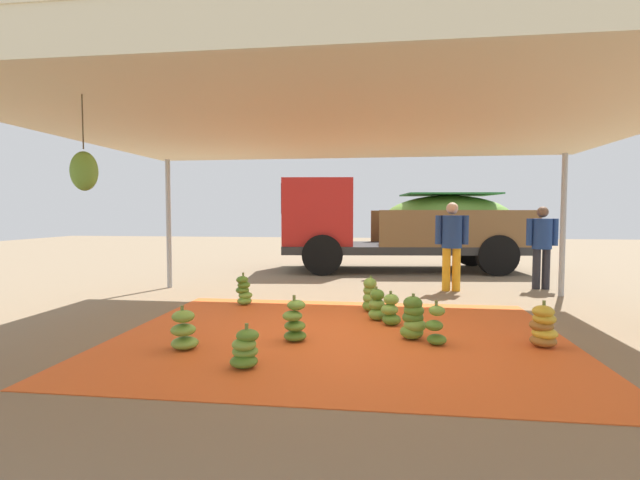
% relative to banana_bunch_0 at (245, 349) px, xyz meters
% --- Properties ---
extents(ground_plane, '(40.00, 40.00, 0.00)m').
position_rel_banana_bunch_0_xyz_m(ground_plane, '(0.83, 4.32, -0.19)').
color(ground_plane, '#7F6B51').
extents(tarp_orange, '(5.48, 4.39, 0.01)m').
position_rel_banana_bunch_0_xyz_m(tarp_orange, '(0.83, 1.32, -0.18)').
color(tarp_orange, '#E05B23').
rests_on(tarp_orange, ground).
extents(tent_canopy, '(8.00, 7.00, 2.67)m').
position_rel_banana_bunch_0_xyz_m(tent_canopy, '(0.81, 1.23, 2.41)').
color(tent_canopy, '#9EA0A5').
rests_on(tent_canopy, ground).
extents(banana_bunch_0, '(0.33, 0.34, 0.43)m').
position_rel_banana_bunch_0_xyz_m(banana_bunch_0, '(0.00, 0.00, 0.00)').
color(banana_bunch_0, '#518428').
rests_on(banana_bunch_0, tarp_orange).
extents(banana_bunch_1, '(0.35, 0.31, 0.54)m').
position_rel_banana_bunch_0_xyz_m(banana_bunch_1, '(-0.93, 3.05, 0.05)').
color(banana_bunch_1, '#6B9E38').
rests_on(banana_bunch_1, tarp_orange).
extents(banana_bunch_2, '(0.34, 0.34, 0.55)m').
position_rel_banana_bunch_0_xyz_m(banana_bunch_2, '(0.32, 0.98, 0.05)').
color(banana_bunch_2, '#518428').
rests_on(banana_bunch_2, tarp_orange).
extents(banana_bunch_3, '(0.36, 0.36, 0.55)m').
position_rel_banana_bunch_0_xyz_m(banana_bunch_3, '(1.17, 2.79, 0.07)').
color(banana_bunch_3, '#60932D').
rests_on(banana_bunch_3, tarp_orange).
extents(banana_bunch_4, '(0.39, 0.39, 0.56)m').
position_rel_banana_bunch_0_xyz_m(banana_bunch_4, '(1.72, 1.25, 0.07)').
color(banana_bunch_4, '#60932D').
rests_on(banana_bunch_4, tarp_orange).
extents(banana_bunch_5, '(0.41, 0.40, 0.53)m').
position_rel_banana_bunch_0_xyz_m(banana_bunch_5, '(3.17, 1.12, 0.05)').
color(banana_bunch_5, '#996628').
rests_on(banana_bunch_5, tarp_orange).
extents(banana_bunch_6, '(0.28, 0.27, 0.52)m').
position_rel_banana_bunch_0_xyz_m(banana_bunch_6, '(1.96, 1.03, 0.03)').
color(banana_bunch_6, '#518428').
rests_on(banana_bunch_6, tarp_orange).
extents(banana_bunch_7, '(0.34, 0.34, 0.47)m').
position_rel_banana_bunch_0_xyz_m(banana_bunch_7, '(1.47, 1.94, 0.02)').
color(banana_bunch_7, '#518428').
rests_on(banana_bunch_7, tarp_orange).
extents(banana_bunch_8, '(0.32, 0.33, 0.48)m').
position_rel_banana_bunch_0_xyz_m(banana_bunch_8, '(1.28, 2.21, 0.03)').
color(banana_bunch_8, '#6B9E38').
rests_on(banana_bunch_8, tarp_orange).
extents(banana_bunch_9, '(0.42, 0.42, 0.50)m').
position_rel_banana_bunch_0_xyz_m(banana_bunch_9, '(-0.85, 0.49, 0.03)').
color(banana_bunch_9, '#75A83D').
rests_on(banana_bunch_9, tarp_orange).
extents(cargo_truck_main, '(6.49, 3.01, 2.40)m').
position_rel_banana_bunch_0_xyz_m(cargo_truck_main, '(1.77, 8.19, 1.07)').
color(cargo_truck_main, '#2D2D2D').
rests_on(cargo_truck_main, ground).
extents(worker_0, '(0.61, 0.37, 1.66)m').
position_rel_banana_bunch_0_xyz_m(worker_0, '(4.53, 5.42, 0.78)').
color(worker_0, '#26262D').
rests_on(worker_0, ground).
extents(worker_1, '(0.64, 0.39, 1.74)m').
position_rel_banana_bunch_0_xyz_m(worker_1, '(2.70, 4.96, 0.83)').
color(worker_1, orange).
rests_on(worker_1, ground).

